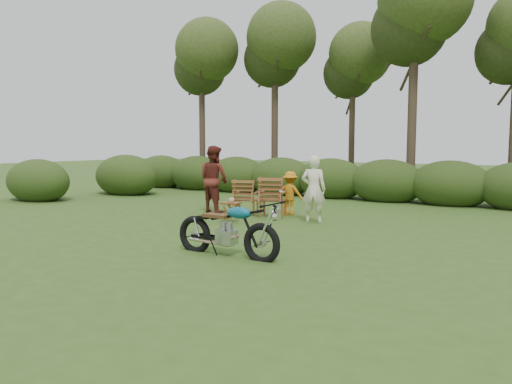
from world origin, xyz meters
The scene contains 10 objects.
ground centered at (0.00, 0.00, 0.00)m, with size 80.00×80.00×0.00m, color #2D4C19.
tree_line centered at (0.50, 9.74, 3.81)m, with size 22.52×11.62×8.14m.
motorcycle centered at (0.18, -0.39, 0.00)m, with size 1.98×0.76×1.13m, color #0E8FB6, non-canonical shape.
lawn_chair_right centered at (-1.41, 3.92, 0.00)m, with size 0.72×0.72×1.04m, color brown, non-canonical shape.
lawn_chair_left centered at (-2.23, 3.91, 0.00)m, with size 0.65×0.65×0.94m, color brown, non-canonical shape.
side_table centered at (-1.80, 2.55, 0.25)m, with size 0.48×0.40×0.49m, color #5C3517, non-canonical shape.
cup centered at (-1.80, 2.59, 0.55)m, with size 0.13×0.13×0.10m, color beige.
adult_a centered at (-0.11, 3.63, 0.00)m, with size 0.59×0.39×1.62m, color #F4EDC9.
adult_b centered at (-3.20, 3.75, 0.00)m, with size 0.90×0.70×1.85m, color maroon.
child centered at (-1.18, 4.45, 0.00)m, with size 0.75×0.43×1.17m, color #C07412.
Camera 1 is at (5.06, -7.24, 1.92)m, focal length 35.00 mm.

